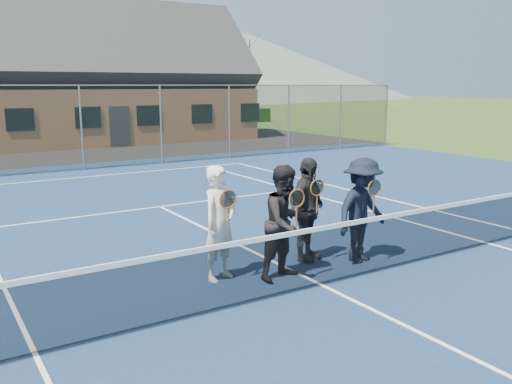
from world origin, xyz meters
TOP-DOWN VIEW (x-y plane):
  - ground at (0.00, 20.00)m, footprint 220.00×220.00m
  - court_surface at (0.00, 0.00)m, footprint 30.00×30.00m
  - hedge_row at (0.00, 32.00)m, footprint 40.00×1.20m
  - hill_centre at (20.00, 95.00)m, footprint 120.00×120.00m
  - hill_east at (55.00, 95.00)m, footprint 90.00×90.00m
  - court_markings at (0.00, 0.00)m, footprint 11.03×23.83m
  - tennis_net at (0.00, 0.00)m, footprint 11.68×0.08m
  - perimeter_fence at (0.00, 13.50)m, footprint 30.07×0.07m
  - clubhouse at (4.00, 24.00)m, footprint 15.60×8.20m
  - tree_c at (2.00, 33.00)m, footprint 3.20×3.20m
  - tree_d at (12.00, 33.00)m, footprint 3.20×3.20m
  - tree_e at (18.00, 33.00)m, footprint 3.20×3.20m
  - player_a at (-1.16, 1.11)m, footprint 0.77×0.64m
  - player_b at (-0.26, 0.60)m, footprint 0.98×0.83m
  - player_c at (0.54, 1.12)m, footprint 1.14×0.83m
  - player_d at (1.31, 0.59)m, footprint 1.27×0.88m

SIDE VIEW (x-z plane):
  - ground at x=0.00m, z-range 0.00..0.00m
  - court_surface at x=0.00m, z-range 0.00..0.02m
  - court_markings at x=0.00m, z-range 0.02..0.03m
  - tennis_net at x=0.00m, z-range -0.01..1.09m
  - hedge_row at x=0.00m, z-range 0.00..1.10m
  - player_d at x=1.31m, z-range 0.02..1.82m
  - player_b at x=-0.26m, z-range 0.02..1.82m
  - player_c at x=0.54m, z-range 0.02..1.82m
  - player_a at x=-1.16m, z-range 0.02..1.82m
  - perimeter_fence at x=0.00m, z-range 0.01..3.03m
  - clubhouse at x=4.00m, z-range 0.14..7.84m
  - tree_c at x=2.00m, z-range 1.91..9.68m
  - tree_d at x=12.00m, z-range 1.91..9.68m
  - tree_e at x=18.00m, z-range 1.91..9.68m
  - hill_east at x=55.00m, z-range 0.00..14.00m
  - hill_centre at x=20.00m, z-range 0.00..22.00m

